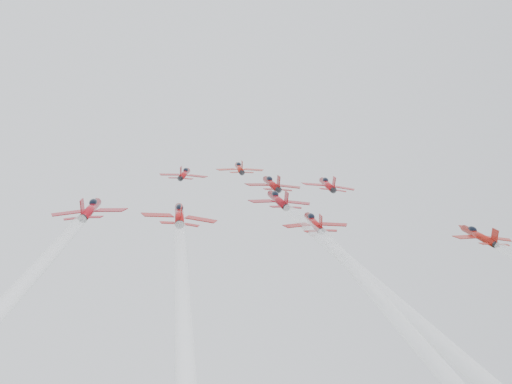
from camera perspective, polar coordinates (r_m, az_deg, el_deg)
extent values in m
cylinder|color=#AF1C10|center=(143.08, -1.32, 1.88)|extent=(1.11, 8.49, 7.23)
cone|color=#AF1C10|center=(149.13, -1.51, 2.24)|extent=(1.11, 2.41, 2.26)
cone|color=black|center=(137.53, -1.14, 1.52)|extent=(1.11, 1.64, 1.62)
ellipsoid|color=black|center=(145.29, -1.38, 2.22)|extent=(1.01, 2.29, 2.10)
cube|color=#AF1C10|center=(142.08, -2.39, 1.88)|extent=(4.09, 2.58, 1.22)
cube|color=#AF1C10|center=(142.56, -0.21, 1.74)|extent=(4.09, 2.58, 1.22)
cube|color=#AF1C10|center=(138.54, -1.14, 2.09)|extent=(0.12, 2.68, 2.70)
cube|color=#AF1C10|center=(138.40, -1.75, 1.62)|extent=(1.96, 1.27, 0.70)
cube|color=#AF1C10|center=(138.66, -0.60, 1.55)|extent=(1.96, 1.27, 0.70)
cylinder|color=maroon|center=(131.08, -5.78, 1.41)|extent=(1.03, 7.89, 6.72)
cone|color=maroon|center=(136.72, -5.78, 1.80)|extent=(1.03, 2.24, 2.10)
cone|color=black|center=(125.92, -5.78, 1.03)|extent=(1.03, 1.52, 1.51)
ellipsoid|color=black|center=(133.13, -5.77, 1.76)|extent=(0.94, 2.13, 1.95)
cube|color=maroon|center=(130.35, -6.89, 1.41)|extent=(3.80, 2.39, 1.14)
cube|color=maroon|center=(130.41, -4.67, 1.27)|extent=(3.80, 2.39, 1.14)
cube|color=maroon|center=(126.84, -5.75, 1.61)|extent=(0.11, 2.49, 2.51)
cube|color=maroon|center=(126.83, -6.37, 1.14)|extent=(1.83, 1.18, 0.65)
cube|color=maroon|center=(126.86, -5.19, 1.06)|extent=(1.83, 1.18, 0.65)
cylinder|color=maroon|center=(127.61, 1.28, 0.62)|extent=(1.19, 9.09, 7.74)
cone|color=maroon|center=(134.04, 0.94, 1.11)|extent=(1.19, 2.58, 2.42)
cone|color=black|center=(121.73, 1.63, 0.12)|extent=(1.19, 1.75, 1.74)
ellipsoid|color=black|center=(129.95, 1.17, 1.05)|extent=(1.08, 2.45, 2.25)
cube|color=maroon|center=(126.42, 0.03, 0.61)|extent=(4.38, 2.76, 1.31)
cube|color=maroon|center=(127.21, 2.63, 0.45)|extent=(4.38, 2.76, 1.31)
cube|color=maroon|center=(122.77, 1.61, 0.83)|extent=(0.13, 2.87, 2.90)
cube|color=maroon|center=(122.58, 0.87, 0.26)|extent=(2.10, 1.36, 0.75)
cube|color=maroon|center=(123.00, 2.26, 0.17)|extent=(2.10, 1.36, 0.75)
cylinder|color=#A60F16|center=(132.52, 5.75, 0.56)|extent=(1.16, 8.91, 7.58)
cone|color=#A60F16|center=(138.74, 5.22, 1.03)|extent=(1.16, 2.53, 2.37)
cone|color=black|center=(126.83, 6.28, 0.09)|extent=(1.16, 1.72, 1.70)
ellipsoid|color=black|center=(134.78, 5.57, 0.96)|extent=(1.06, 2.40, 2.21)
cube|color=#A60F16|center=(131.14, 4.61, 0.55)|extent=(4.29, 2.70, 1.28)
cube|color=#A60F16|center=(132.35, 7.02, 0.39)|extent=(4.29, 2.70, 1.28)
cube|color=#A60F16|center=(127.84, 6.22, 0.75)|extent=(0.13, 2.81, 2.84)
cube|color=#A60F16|center=(127.53, 5.53, 0.22)|extent=(2.06, 1.33, 0.73)
cube|color=#A60F16|center=(128.17, 6.82, 0.13)|extent=(2.06, 1.33, 0.73)
cylinder|color=maroon|center=(113.03, 1.80, -0.67)|extent=(1.17, 8.97, 7.63)
cone|color=maroon|center=(119.34, 1.39, -0.06)|extent=(1.17, 2.55, 2.39)
cone|color=black|center=(107.26, 2.21, -1.30)|extent=(1.17, 1.73, 1.71)
ellipsoid|color=black|center=(115.31, 1.66, -0.18)|extent=(1.06, 2.42, 2.22)
cube|color=maroon|center=(111.83, 0.40, -0.70)|extent=(4.32, 2.72, 1.29)
cube|color=maroon|center=(112.67, 3.29, -0.87)|extent=(4.32, 2.72, 1.29)
cube|color=maroon|center=(108.25, 2.18, -0.50)|extent=(0.13, 2.83, 2.86)
cube|color=maroon|center=(108.07, 1.36, -1.14)|extent=(2.07, 1.34, 0.74)
cube|color=maroon|center=(108.52, 2.91, -1.23)|extent=(2.07, 1.34, 0.74)
cylinder|color=white|center=(61.72, 8.50, -10.66)|extent=(1.49, 74.99, 61.70)
cylinder|color=maroon|center=(97.92, -13.12, -1.40)|extent=(1.17, 9.00, 7.66)
cone|color=maroon|center=(104.24, -12.68, -0.65)|extent=(1.17, 2.56, 2.39)
cone|color=black|center=(92.14, -13.58, -2.17)|extent=(1.17, 1.73, 1.72)
ellipsoid|color=black|center=(100.19, -12.93, -0.80)|extent=(1.07, 2.42, 2.23)
cube|color=maroon|center=(97.48, -14.86, -1.42)|extent=(4.33, 2.73, 1.30)
cube|color=maroon|center=(96.82, -11.50, -1.64)|extent=(4.33, 2.73, 1.30)
cube|color=maroon|center=(93.10, -13.45, -1.23)|extent=(0.13, 2.84, 2.87)
cube|color=maroon|center=(93.36, -14.41, -1.97)|extent=(2.08, 1.35, 0.74)
cube|color=maroon|center=(93.01, -12.59, -2.09)|extent=(2.08, 1.35, 0.74)
cylinder|color=#A50F10|center=(97.08, -6.15, -1.87)|extent=(1.19, 9.12, 7.76)
cone|color=#A50F10|center=(103.52, -6.13, -1.07)|extent=(1.19, 2.59, 2.43)
cone|color=black|center=(91.18, -6.17, -2.70)|extent=(1.19, 1.76, 1.74)
ellipsoid|color=black|center=(99.39, -6.13, -1.25)|extent=(1.08, 2.46, 2.26)
cube|color=#A50F10|center=(96.27, -7.89, -1.90)|extent=(4.39, 2.77, 1.32)
cube|color=#A50F10|center=(96.32, -4.42, -2.12)|extent=(4.39, 2.77, 1.32)
cube|color=#A50F10|center=(92.16, -6.12, -1.73)|extent=(0.13, 2.87, 2.90)
cube|color=#A50F10|center=(92.23, -7.11, -2.48)|extent=(2.11, 1.36, 0.75)
cube|color=#A50F10|center=(92.26, -5.23, -2.60)|extent=(2.11, 1.36, 0.75)
cylinder|color=maroon|center=(98.98, 4.68, -2.50)|extent=(1.05, 8.04, 6.85)
cone|color=maroon|center=(104.56, 4.10, -1.78)|extent=(1.05, 2.29, 2.14)
cone|color=black|center=(93.89, 5.26, -3.25)|extent=(1.05, 1.55, 1.54)
ellipsoid|color=black|center=(100.99, 4.48, -1.96)|extent=(0.95, 2.17, 1.99)
cube|color=maroon|center=(97.79, 3.28, -2.55)|extent=(3.87, 2.44, 1.16)
cube|color=maroon|center=(98.81, 6.22, -2.71)|extent=(3.87, 2.44, 1.16)
cube|color=maroon|center=(94.73, 5.20, -2.41)|extent=(0.11, 2.53, 2.56)
cube|color=maroon|center=(94.53, 4.36, -3.07)|extent=(1.86, 1.20, 0.66)
cube|color=maroon|center=(95.08, 5.94, -3.15)|extent=(1.86, 1.20, 0.66)
cylinder|color=white|center=(54.33, 14.21, -14.25)|extent=(1.33, 67.25, 55.34)
cylinder|color=#9C170E|center=(104.04, 17.42, -3.39)|extent=(1.00, 7.66, 6.52)
cone|color=#9C170E|center=(109.00, 16.29, -2.69)|extent=(1.00, 2.18, 2.04)
cone|color=black|center=(99.55, 18.56, -4.09)|extent=(1.00, 1.47, 1.46)
ellipsoid|color=black|center=(105.82, 17.02, -2.88)|extent=(0.91, 2.06, 1.90)
cube|color=#9C170E|center=(102.43, 16.33, -3.46)|extent=(3.69, 2.32, 1.10)
cube|color=#9C170E|center=(104.44, 18.80, -3.56)|extent=(3.69, 2.32, 1.10)
cube|color=#9C170E|center=(100.28, 18.39, -3.33)|extent=(0.11, 2.41, 2.44)
cube|color=#9C170E|center=(99.82, 17.69, -3.93)|extent=(1.77, 1.15, 0.63)
cube|color=#9C170E|center=(100.89, 19.01, -3.98)|extent=(1.77, 1.15, 0.63)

